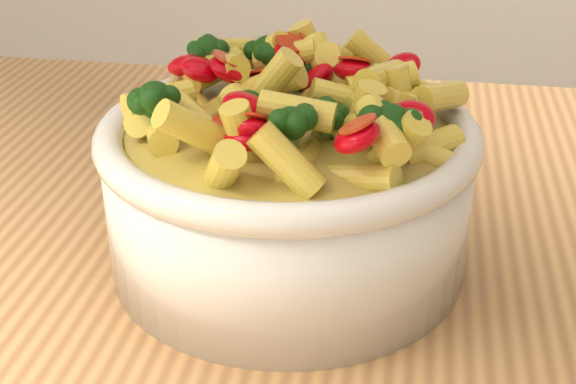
# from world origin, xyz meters

# --- Properties ---
(serving_bowl) EXTENTS (0.23, 0.23, 0.10)m
(serving_bowl) POSITION_xyz_m (0.08, 0.04, 0.95)
(serving_bowl) COLOR silver
(serving_bowl) RESTS_ON table
(pasta_salad) EXTENTS (0.18, 0.18, 0.04)m
(pasta_salad) POSITION_xyz_m (0.08, 0.04, 1.01)
(pasta_salad) COLOR #FFE550
(pasta_salad) RESTS_ON serving_bowl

